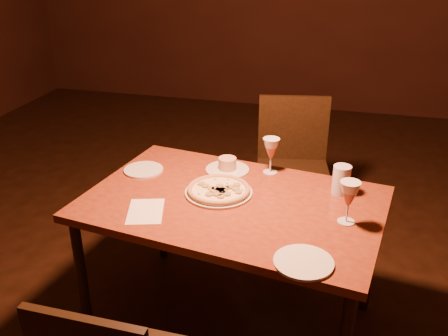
# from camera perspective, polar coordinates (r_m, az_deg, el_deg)

# --- Properties ---
(floor) EXTENTS (7.00, 7.00, 0.00)m
(floor) POSITION_cam_1_polar(r_m,az_deg,el_deg) (2.64, -1.63, -16.62)
(floor) COLOR black
(floor) RESTS_ON ground
(dining_table) EXTENTS (1.40, 1.01, 0.69)m
(dining_table) POSITION_cam_1_polar(r_m,az_deg,el_deg) (2.24, 0.99, -5.06)
(dining_table) COLOR brown
(dining_table) RESTS_ON floor
(chair_far) EXTENTS (0.50, 0.50, 0.88)m
(chair_far) POSITION_cam_1_polar(r_m,az_deg,el_deg) (3.04, 7.86, 0.51)
(chair_far) COLOR black
(chair_far) RESTS_ON floor
(pizza_plate) EXTENTS (0.31, 0.31, 0.03)m
(pizza_plate) POSITION_cam_1_polar(r_m,az_deg,el_deg) (2.25, -0.62, -2.53)
(pizza_plate) COLOR silver
(pizza_plate) RESTS_ON dining_table
(ramekin_saucer) EXTENTS (0.22, 0.22, 0.07)m
(ramekin_saucer) POSITION_cam_1_polar(r_m,az_deg,el_deg) (2.47, 0.39, 0.16)
(ramekin_saucer) COLOR silver
(ramekin_saucer) RESTS_ON dining_table
(wine_glass_far) EXTENTS (0.08, 0.08, 0.18)m
(wine_glass_far) POSITION_cam_1_polar(r_m,az_deg,el_deg) (2.43, 5.37, 1.40)
(wine_glass_far) COLOR #A55345
(wine_glass_far) RESTS_ON dining_table
(wine_glass_right) EXTENTS (0.08, 0.08, 0.18)m
(wine_glass_right) POSITION_cam_1_polar(r_m,az_deg,el_deg) (2.06, 14.02, -3.83)
(wine_glass_right) COLOR #A55345
(wine_glass_right) RESTS_ON dining_table
(water_tumbler) EXTENTS (0.08, 0.08, 0.13)m
(water_tumbler) POSITION_cam_1_polar(r_m,az_deg,el_deg) (2.29, 13.26, -1.32)
(water_tumbler) COLOR silver
(water_tumbler) RESTS_ON dining_table
(side_plate_left) EXTENTS (0.19, 0.19, 0.01)m
(side_plate_left) POSITION_cam_1_polar(r_m,az_deg,el_deg) (2.51, -9.19, -0.20)
(side_plate_left) COLOR silver
(side_plate_left) RESTS_ON dining_table
(side_plate_near) EXTENTS (0.22, 0.22, 0.01)m
(side_plate_near) POSITION_cam_1_polar(r_m,az_deg,el_deg) (1.83, 9.08, -10.59)
(side_plate_near) COLOR silver
(side_plate_near) RESTS_ON dining_table
(menu_card) EXTENTS (0.20, 0.25, 0.00)m
(menu_card) POSITION_cam_1_polar(r_m,az_deg,el_deg) (2.14, -8.95, -4.91)
(menu_card) COLOR silver
(menu_card) RESTS_ON dining_table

